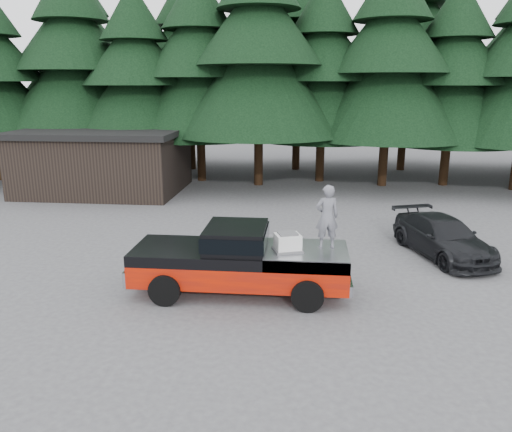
# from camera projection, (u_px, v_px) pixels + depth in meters

# --- Properties ---
(ground) EXTENTS (120.00, 120.00, 0.00)m
(ground) POSITION_uv_depth(u_px,v_px,m) (245.00, 283.00, 14.54)
(ground) COLOR #474749
(ground) RESTS_ON ground
(pickup_truck) EXTENTS (6.00, 2.04, 1.33)m
(pickup_truck) POSITION_uv_depth(u_px,v_px,m) (240.00, 270.00, 13.69)
(pickup_truck) COLOR red
(pickup_truck) RESTS_ON ground
(truck_cab) EXTENTS (1.66, 1.90, 0.59)m
(truck_cab) POSITION_uv_depth(u_px,v_px,m) (236.00, 237.00, 13.45)
(truck_cab) COLOR black
(truck_cab) RESTS_ON pickup_truck
(air_compressor) EXTENTS (0.78, 0.71, 0.44)m
(air_compressor) POSITION_uv_depth(u_px,v_px,m) (288.00, 243.00, 13.15)
(air_compressor) COLOR silver
(air_compressor) RESTS_ON pickup_truck
(man_on_bed) EXTENTS (0.70, 0.54, 1.73)m
(man_on_bed) POSITION_uv_depth(u_px,v_px,m) (327.00, 217.00, 13.26)
(man_on_bed) COLOR slate
(man_on_bed) RESTS_ON pickup_truck
(parked_car) EXTENTS (3.13, 4.79, 1.29)m
(parked_car) POSITION_uv_depth(u_px,v_px,m) (443.00, 237.00, 16.69)
(parked_car) COLOR black
(parked_car) RESTS_ON ground
(utility_building) EXTENTS (8.40, 6.40, 3.30)m
(utility_building) POSITION_uv_depth(u_px,v_px,m) (105.00, 160.00, 26.51)
(utility_building) COLOR black
(utility_building) RESTS_ON ground
(treeline) EXTENTS (60.15, 16.05, 17.50)m
(treeline) POSITION_uv_depth(u_px,v_px,m) (287.00, 46.00, 29.04)
(treeline) COLOR black
(treeline) RESTS_ON ground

